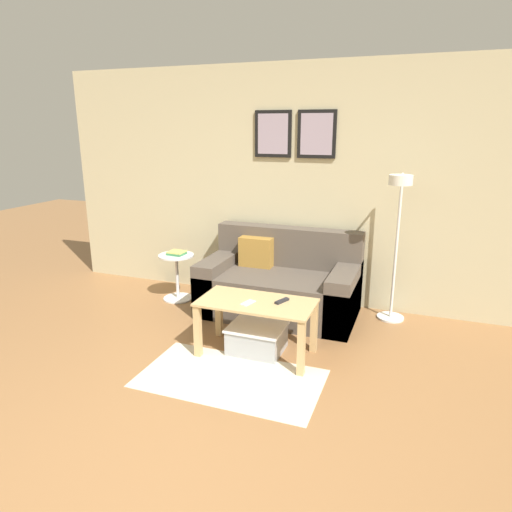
# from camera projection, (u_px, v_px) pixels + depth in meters

# --- Properties ---
(ground_plane) EXTENTS (16.00, 16.00, 0.00)m
(ground_plane) POSITION_uv_depth(u_px,v_px,m) (135.00, 486.00, 2.51)
(ground_plane) COLOR olive
(wall_back) EXTENTS (5.60, 0.09, 2.55)m
(wall_back) POSITION_uv_depth(u_px,v_px,m) (294.00, 186.00, 4.94)
(wall_back) COLOR #C6BC93
(wall_back) RESTS_ON ground_plane
(area_rug) EXTENTS (1.43, 0.78, 0.01)m
(area_rug) POSITION_uv_depth(u_px,v_px,m) (230.00, 378.00, 3.58)
(area_rug) COLOR beige
(area_rug) RESTS_ON ground_plane
(couch) EXTENTS (1.59, 0.88, 0.86)m
(couch) POSITION_uv_depth(u_px,v_px,m) (280.00, 285.00, 4.79)
(couch) COLOR brown
(couch) RESTS_ON ground_plane
(coffee_table) EXTENTS (0.98, 0.51, 0.48)m
(coffee_table) POSITION_uv_depth(u_px,v_px,m) (256.00, 312.00, 3.87)
(coffee_table) COLOR tan
(coffee_table) RESTS_ON ground_plane
(storage_bin) EXTENTS (0.48, 0.40, 0.24)m
(storage_bin) POSITION_uv_depth(u_px,v_px,m) (257.00, 338.00, 3.99)
(storage_bin) COLOR #9EA3A8
(storage_bin) RESTS_ON ground_plane
(floor_lamp) EXTENTS (0.27, 0.49, 1.49)m
(floor_lamp) POSITION_uv_depth(u_px,v_px,m) (398.00, 225.00, 4.29)
(floor_lamp) COLOR white
(floor_lamp) RESTS_ON ground_plane
(side_table) EXTENTS (0.40, 0.40, 0.52)m
(side_table) POSITION_uv_depth(u_px,v_px,m) (177.00, 272.00, 5.15)
(side_table) COLOR white
(side_table) RESTS_ON ground_plane
(book_stack) EXTENTS (0.19, 0.18, 0.04)m
(book_stack) POSITION_uv_depth(u_px,v_px,m) (177.00, 253.00, 5.10)
(book_stack) COLOR #387F4C
(book_stack) RESTS_ON side_table
(remote_control) EXTENTS (0.09, 0.15, 0.02)m
(remote_control) POSITION_uv_depth(u_px,v_px,m) (282.00, 301.00, 3.83)
(remote_control) COLOR #232328
(remote_control) RESTS_ON coffee_table
(cell_phone) EXTENTS (0.10, 0.15, 0.01)m
(cell_phone) POSITION_uv_depth(u_px,v_px,m) (248.00, 303.00, 3.80)
(cell_phone) COLOR silver
(cell_phone) RESTS_ON coffee_table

